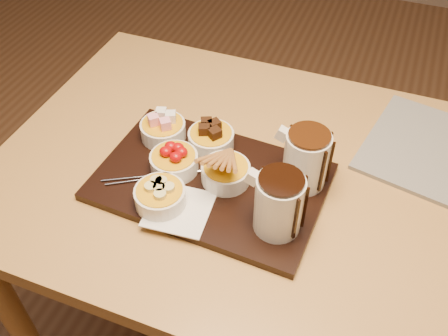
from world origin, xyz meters
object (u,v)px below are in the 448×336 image
(serving_board, at_px, (210,182))
(pitcher_milk_chocolate, at_px, (306,160))
(pitcher_dark_chocolate, at_px, (279,204))
(bowl_strawberries, at_px, (174,163))
(dining_table, at_px, (270,206))

(serving_board, distance_m, pitcher_milk_chocolate, 0.20)
(pitcher_dark_chocolate, xyz_separation_m, pitcher_milk_chocolate, (0.02, 0.13, 0.00))
(bowl_strawberries, xyz_separation_m, pitcher_dark_chocolate, (0.24, -0.07, 0.04))
(serving_board, xyz_separation_m, bowl_strawberries, (-0.08, -0.00, 0.03))
(pitcher_milk_chocolate, bearing_deg, pitcher_dark_chocolate, -94.40)
(bowl_strawberries, distance_m, pitcher_milk_chocolate, 0.27)
(serving_board, xyz_separation_m, pitcher_milk_chocolate, (0.18, 0.06, 0.07))
(serving_board, relative_size, pitcher_dark_chocolate, 3.78)
(pitcher_dark_chocolate, bearing_deg, pitcher_milk_chocolate, 85.60)
(dining_table, bearing_deg, bowl_strawberries, -159.47)
(pitcher_milk_chocolate, bearing_deg, dining_table, 173.16)
(bowl_strawberries, xyz_separation_m, pitcher_milk_chocolate, (0.26, 0.06, 0.04))
(serving_board, distance_m, bowl_strawberries, 0.08)
(bowl_strawberries, bearing_deg, pitcher_dark_chocolate, -15.55)
(dining_table, height_order, bowl_strawberries, bowl_strawberries)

